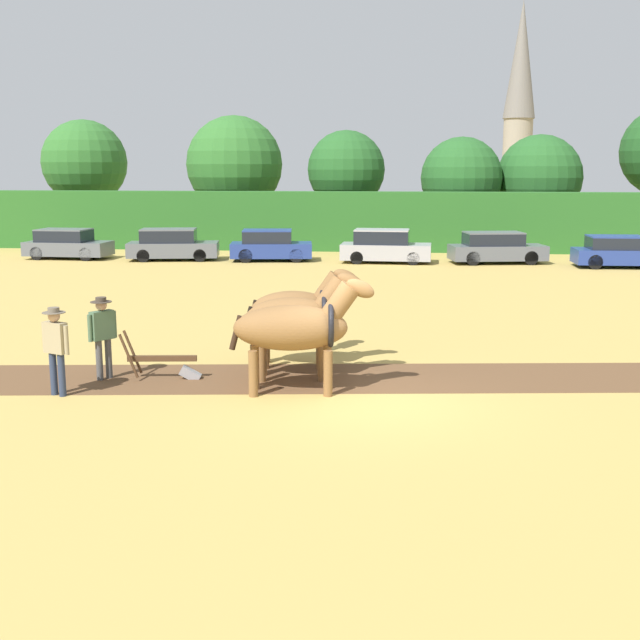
% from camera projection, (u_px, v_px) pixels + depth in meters
% --- Properties ---
extents(ground_plane, '(240.00, 240.00, 0.00)m').
position_uv_depth(ground_plane, '(367.00, 401.00, 15.60)').
color(ground_plane, tan).
extents(plowed_furrow_strip, '(27.44, 5.87, 0.01)m').
position_uv_depth(plowed_furrow_strip, '(101.00, 379.00, 17.21)').
color(plowed_furrow_strip, brown).
rests_on(plowed_furrow_strip, ground).
extents(hedgerow, '(58.87, 1.61, 3.19)m').
position_uv_depth(hedgerow, '(394.00, 222.00, 43.43)').
color(hedgerow, '#286023').
rests_on(hedgerow, ground).
extents(tree_far_left, '(5.25, 5.25, 7.42)m').
position_uv_depth(tree_far_left, '(85.00, 163.00, 49.96)').
color(tree_far_left, '#423323').
rests_on(tree_far_left, ground).
extents(tree_left, '(5.78, 5.78, 7.56)m').
position_uv_depth(tree_left, '(235.00, 164.00, 48.22)').
color(tree_left, brown).
rests_on(tree_left, ground).
extents(tree_center_left, '(4.54, 4.54, 6.63)m').
position_uv_depth(tree_center_left, '(346.00, 170.00, 46.92)').
color(tree_center_left, '#4C3823').
rests_on(tree_center_left, ground).
extents(tree_center, '(4.69, 4.69, 6.24)m').
position_uv_depth(tree_center, '(461.00, 178.00, 46.37)').
color(tree_center, '#423323').
rests_on(tree_center, ground).
extents(tree_center_right, '(4.97, 4.97, 6.39)m').
position_uv_depth(tree_center_right, '(539.00, 178.00, 46.90)').
color(tree_center_right, '#4C3823').
rests_on(tree_center_right, ground).
extents(church_spire, '(3.20, 3.20, 20.76)m').
position_uv_depth(church_spire, '(519.00, 103.00, 80.43)').
color(church_spire, gray).
rests_on(church_spire, ground).
extents(draft_horse_lead_left, '(2.95, 1.23, 2.39)m').
position_uv_depth(draft_horse_lead_left, '(296.00, 327.00, 15.92)').
color(draft_horse_lead_left, brown).
rests_on(draft_horse_lead_left, ground).
extents(draft_horse_lead_right, '(2.68, 1.17, 2.37)m').
position_uv_depth(draft_horse_lead_right, '(297.00, 318.00, 17.03)').
color(draft_horse_lead_right, brown).
rests_on(draft_horse_lead_right, ground).
extents(draft_horse_trail_left, '(2.61, 1.19, 2.31)m').
position_uv_depth(draft_horse_trail_left, '(297.00, 310.00, 18.14)').
color(draft_horse_trail_left, brown).
rests_on(draft_horse_trail_left, ground).
extents(plow, '(1.73, 0.54, 1.13)m').
position_uv_depth(plow, '(168.00, 364.00, 17.17)').
color(plow, '#4C331E').
rests_on(plow, ground).
extents(farmer_at_plow, '(0.46, 0.57, 1.78)m').
position_uv_depth(farmer_at_plow, '(102.00, 331.00, 17.02)').
color(farmer_at_plow, '#4C4C4C').
rests_on(farmer_at_plow, ground).
extents(farmer_beside_team, '(0.41, 0.63, 1.64)m').
position_uv_depth(farmer_beside_team, '(325.00, 313.00, 19.70)').
color(farmer_beside_team, '#28334C').
rests_on(farmer_beside_team, ground).
extents(farmer_onlooker_left, '(0.64, 0.45, 1.78)m').
position_uv_depth(farmer_onlooker_left, '(56.00, 344.00, 15.78)').
color(farmer_onlooker_left, '#28334C').
rests_on(farmer_onlooker_left, ground).
extents(parked_car_far_left, '(4.17, 1.98, 1.48)m').
position_uv_depth(parked_car_far_left, '(67.00, 244.00, 39.86)').
color(parked_car_far_left, '#565B66').
rests_on(parked_car_far_left, ground).
extents(parked_car_left, '(4.60, 2.52, 1.54)m').
position_uv_depth(parked_car_left, '(172.00, 245.00, 39.25)').
color(parked_car_left, '#565B66').
rests_on(parked_car_left, ground).
extents(parked_car_center_left, '(4.12, 2.30, 1.51)m').
position_uv_depth(parked_car_center_left, '(270.00, 246.00, 38.96)').
color(parked_car_center_left, navy).
rests_on(parked_car_center_left, ground).
extents(parked_car_center, '(4.31, 1.98, 1.59)m').
position_uv_depth(parked_car_center, '(385.00, 247.00, 38.18)').
color(parked_car_center, '#9E9EA8').
rests_on(parked_car_center, ground).
extents(parked_car_center_right, '(4.68, 2.49, 1.49)m').
position_uv_depth(parked_car_center_right, '(496.00, 248.00, 37.90)').
color(parked_car_center_right, '#565B66').
rests_on(parked_car_center_right, ground).
extents(parked_car_right, '(4.00, 1.87, 1.44)m').
position_uv_depth(parked_car_right, '(618.00, 252.00, 36.35)').
color(parked_car_right, navy).
rests_on(parked_car_right, ground).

